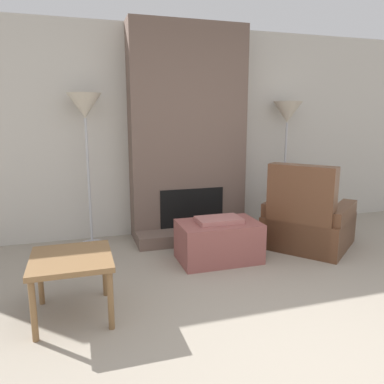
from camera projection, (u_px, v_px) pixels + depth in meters
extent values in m
plane|color=gray|center=(313.00, 361.00, 2.35)|extent=(24.00, 24.00, 0.00)
cube|color=#BCB7AD|center=(183.00, 133.00, 4.85)|extent=(7.36, 0.06, 2.60)
cube|color=brown|center=(188.00, 133.00, 4.66)|extent=(1.45, 0.34, 2.60)
cube|color=brown|center=(196.00, 236.00, 4.59)|extent=(1.45, 0.34, 0.15)
cube|color=black|center=(192.00, 208.00, 4.68)|extent=(0.81, 0.02, 0.48)
cube|color=#8C4C47|center=(219.00, 241.00, 3.96)|extent=(0.84, 0.53, 0.42)
cube|color=#A56660|center=(219.00, 220.00, 3.92)|extent=(0.46, 0.29, 0.05)
cube|color=brown|center=(308.00, 230.00, 4.45)|extent=(1.26, 1.26, 0.37)
cube|color=brown|center=(300.00, 210.00, 4.09)|extent=(0.61, 0.69, 1.00)
cube|color=brown|center=(341.00, 229.00, 4.24)|extent=(0.74, 0.64, 0.53)
cube|color=brown|center=(280.00, 219.00, 4.63)|extent=(0.74, 0.64, 0.53)
cube|color=brown|center=(71.00, 259.00, 2.80)|extent=(0.59, 0.62, 0.04)
cylinder|color=brown|center=(33.00, 311.00, 2.52)|extent=(0.04, 0.04, 0.44)
cylinder|color=brown|center=(111.00, 300.00, 2.67)|extent=(0.04, 0.04, 0.44)
cylinder|color=brown|center=(40.00, 278.00, 3.03)|extent=(0.04, 0.04, 0.44)
cylinder|color=brown|center=(105.00, 271.00, 3.18)|extent=(0.04, 0.04, 0.44)
cylinder|color=#ADADB2|center=(92.00, 243.00, 4.50)|extent=(0.27, 0.27, 0.02)
cylinder|color=#ADADB2|center=(89.00, 182.00, 4.35)|extent=(0.03, 0.03, 1.47)
cone|color=beige|center=(85.00, 106.00, 4.18)|extent=(0.38, 0.38, 0.27)
cylinder|color=#ADADB2|center=(282.00, 225.00, 5.25)|extent=(0.27, 0.27, 0.02)
cylinder|color=#ADADB2|center=(284.00, 175.00, 5.11)|extent=(0.03, 0.03, 1.41)
cone|color=beige|center=(287.00, 112.00, 4.94)|extent=(0.38, 0.38, 0.27)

